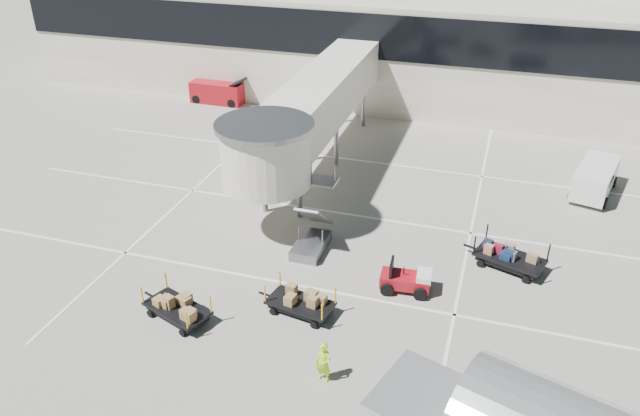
# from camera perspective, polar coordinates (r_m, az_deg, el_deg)

# --- Properties ---
(ground) EXTENTS (140.00, 140.00, 0.00)m
(ground) POSITION_cam_1_polar(r_m,az_deg,el_deg) (26.68, -1.37, -9.90)
(ground) COLOR #A6A095
(ground) RESTS_ON ground
(lane_markings) EXTENTS (40.00, 30.00, 0.02)m
(lane_markings) POSITION_cam_1_polar(r_m,az_deg,el_deg) (34.27, 2.58, -0.29)
(lane_markings) COLOR white
(lane_markings) RESTS_ON ground
(terminal) EXTENTS (64.00, 12.11, 15.20)m
(terminal) POSITION_cam_1_polar(r_m,az_deg,el_deg) (51.65, 9.25, 14.43)
(terminal) COLOR white
(terminal) RESTS_ON ground
(jet_bridge) EXTENTS (5.70, 20.40, 6.03)m
(jet_bridge) POSITION_cam_1_polar(r_m,az_deg,el_deg) (35.90, -1.17, 8.65)
(jet_bridge) COLOR silver
(jet_bridge) RESTS_ON ground
(baggage_tug) EXTENTS (2.31, 1.57, 1.46)m
(baggage_tug) POSITION_cam_1_polar(r_m,az_deg,el_deg) (28.14, 7.92, -6.53)
(baggage_tug) COLOR maroon
(baggage_tug) RESTS_ON ground
(suitcase_cart) EXTENTS (3.94, 2.51, 1.52)m
(suitcase_cart) POSITION_cam_1_polar(r_m,az_deg,el_deg) (30.62, 16.96, -4.41)
(suitcase_cart) COLOR black
(suitcase_cart) RESTS_ON ground
(box_cart_near) EXTENTS (3.52, 1.83, 1.35)m
(box_cart_near) POSITION_cam_1_polar(r_m,az_deg,el_deg) (26.61, -1.89, -8.62)
(box_cart_near) COLOR black
(box_cart_near) RESTS_ON ground
(box_cart_far) EXTENTS (3.58, 2.33, 1.39)m
(box_cart_far) POSITION_cam_1_polar(r_m,az_deg,el_deg) (26.94, -12.85, -8.84)
(box_cart_far) COLOR black
(box_cart_far) RESTS_ON ground
(ground_worker) EXTENTS (0.69, 0.53, 1.70)m
(ground_worker) POSITION_cam_1_polar(r_m,az_deg,el_deg) (23.34, 0.33, -13.95)
(ground_worker) COLOR #98DD17
(ground_worker) RESTS_ON ground
(minivan) EXTENTS (2.91, 4.87, 1.73)m
(minivan) POSITION_cam_1_polar(r_m,az_deg,el_deg) (39.12, 23.89, 2.67)
(minivan) COLOR silver
(minivan) RESTS_ON ground
(belt_loader) EXTENTS (4.53, 1.89, 2.17)m
(belt_loader) POSITION_cam_1_polar(r_m,az_deg,el_deg) (51.03, -9.28, 10.41)
(belt_loader) COLOR maroon
(belt_loader) RESTS_ON ground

